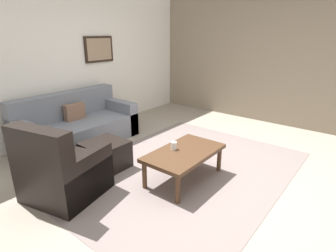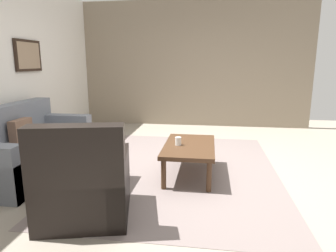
% 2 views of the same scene
% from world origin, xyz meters
% --- Properties ---
extents(ground_plane, '(8.00, 8.00, 0.00)m').
position_xyz_m(ground_plane, '(0.00, 0.00, 0.00)').
color(ground_plane, gray).
extents(rear_partition, '(6.00, 0.12, 2.80)m').
position_xyz_m(rear_partition, '(0.00, 2.60, 1.40)').
color(rear_partition, silver).
rests_on(rear_partition, ground_plane).
extents(stone_feature_panel, '(0.12, 5.20, 2.80)m').
position_xyz_m(stone_feature_panel, '(3.00, 0.00, 1.40)').
color(stone_feature_panel, gray).
rests_on(stone_feature_panel, ground_plane).
extents(area_rug, '(3.48, 2.62, 0.01)m').
position_xyz_m(area_rug, '(0.00, 0.00, 0.00)').
color(area_rug, slate).
rests_on(area_rug, ground_plane).
extents(couch_main, '(1.98, 0.94, 0.88)m').
position_xyz_m(couch_main, '(-0.34, 2.08, 0.30)').
color(couch_main, slate).
rests_on(couch_main, ground_plane).
extents(armchair_leather, '(0.96, 0.96, 0.95)m').
position_xyz_m(armchair_leather, '(-1.43, 0.73, 0.31)').
color(armchair_leather, black).
rests_on(armchair_leather, ground_plane).
extents(ottoman, '(0.56, 0.56, 0.40)m').
position_xyz_m(ottoman, '(-0.63, 0.92, 0.20)').
color(ottoman, black).
rests_on(ottoman, ground_plane).
extents(coffee_table, '(1.10, 0.64, 0.41)m').
position_xyz_m(coffee_table, '(-0.19, -0.16, 0.36)').
color(coffee_table, '#472D1C').
rests_on(coffee_table, ground_plane).
extents(cup, '(0.08, 0.08, 0.10)m').
position_xyz_m(cup, '(-0.23, -0.01, 0.46)').
color(cup, white).
rests_on(cup, coffee_table).
extents(framed_artwork, '(0.65, 0.04, 0.49)m').
position_xyz_m(framed_artwork, '(0.64, 2.51, 1.55)').
color(framed_artwork, black).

